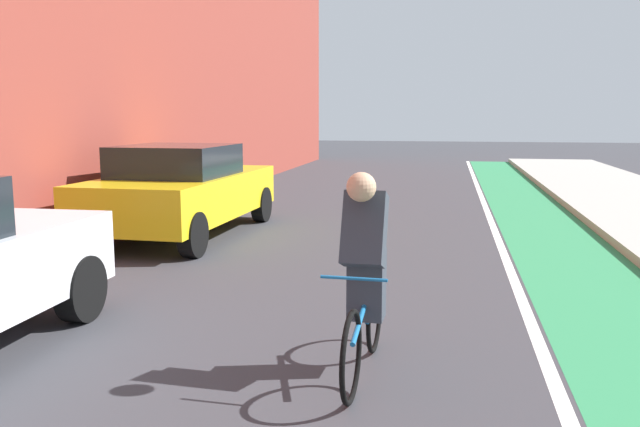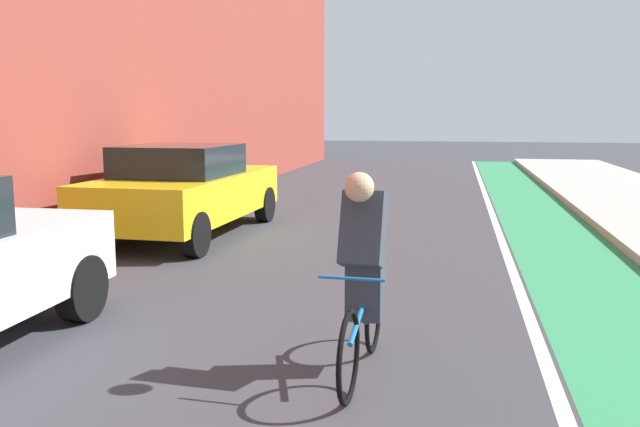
# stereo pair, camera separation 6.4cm
# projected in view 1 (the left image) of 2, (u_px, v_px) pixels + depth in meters

# --- Properties ---
(ground_plane) EXTENTS (83.57, 83.57, 0.00)m
(ground_plane) POSITION_uv_depth(u_px,v_px,m) (331.00, 274.00, 8.44)
(ground_plane) COLOR #38383D
(bike_lane_paint) EXTENTS (1.60, 37.98, 0.00)m
(bike_lane_paint) POSITION_uv_depth(u_px,v_px,m) (564.00, 252.00, 9.78)
(bike_lane_paint) COLOR #2D8451
(bike_lane_paint) RESTS_ON ground
(lane_divider_stripe) EXTENTS (0.12, 37.98, 0.00)m
(lane_divider_stripe) POSITION_uv_depth(u_px,v_px,m) (502.00, 249.00, 9.95)
(lane_divider_stripe) COLOR white
(lane_divider_stripe) RESTS_ON ground
(parked_sedan_yellow_cab) EXTENTS (2.06, 4.39, 1.53)m
(parked_sedan_yellow_cab) POSITION_uv_depth(u_px,v_px,m) (181.00, 189.00, 10.99)
(parked_sedan_yellow_cab) COLOR yellow
(parked_sedan_yellow_cab) RESTS_ON ground
(cyclist_trailing) EXTENTS (0.48, 1.73, 1.62)m
(cyclist_trailing) POSITION_uv_depth(u_px,v_px,m) (365.00, 269.00, 5.07)
(cyclist_trailing) COLOR black
(cyclist_trailing) RESTS_ON ground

